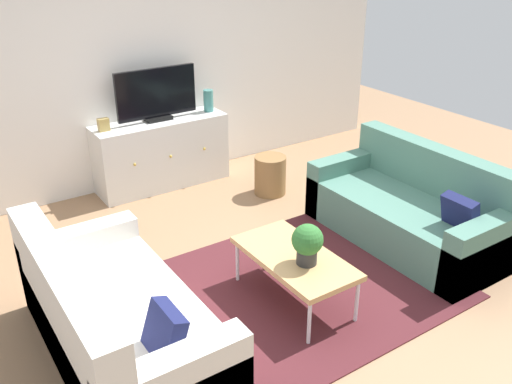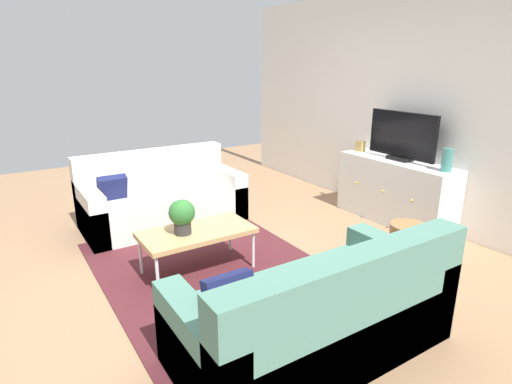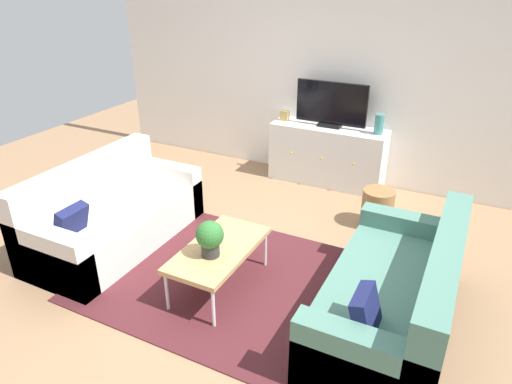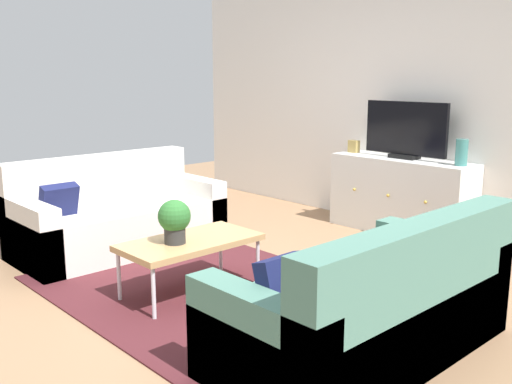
{
  "view_description": "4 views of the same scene",
  "coord_description": "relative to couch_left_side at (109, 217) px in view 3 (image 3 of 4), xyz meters",
  "views": [
    {
      "loc": [
        -2.25,
        -3.03,
        2.6
      ],
      "look_at": [
        0.0,
        0.33,
        0.68
      ],
      "focal_mm": 38.8,
      "sensor_mm": 36.0,
      "label": 1
    },
    {
      "loc": [
        3.16,
        -1.69,
        1.85
      ],
      "look_at": [
        0.0,
        0.33,
        0.68
      ],
      "focal_mm": 29.36,
      "sensor_mm": 36.0,
      "label": 2
    },
    {
      "loc": [
        1.71,
        -3.05,
        2.53
      ],
      "look_at": [
        0.0,
        0.33,
        0.68
      ],
      "focal_mm": 32.19,
      "sensor_mm": 36.0,
      "label": 3
    },
    {
      "loc": [
        3.19,
        -2.63,
        1.58
      ],
      "look_at": [
        0.0,
        0.33,
        0.68
      ],
      "focal_mm": 40.49,
      "sensor_mm": 36.0,
      "label": 4
    }
  ],
  "objects": [
    {
      "name": "tv_console",
      "position": [
        1.49,
        2.37,
        0.1
      ],
      "size": [
        1.46,
        0.47,
        0.75
      ],
      "color": "silver",
      "rests_on": "ground_plane"
    },
    {
      "name": "ground_plane",
      "position": [
        1.44,
        0.1,
        -0.28
      ],
      "size": [
        10.0,
        10.0,
        0.0
      ],
      "primitive_type": "plane",
      "color": "#997251"
    },
    {
      "name": "glass_vase",
      "position": [
        2.09,
        2.37,
        0.6
      ],
      "size": [
        0.11,
        0.11,
        0.24
      ],
      "primitive_type": "cylinder",
      "color": "teal",
      "rests_on": "tv_console"
    },
    {
      "name": "wall_back",
      "position": [
        1.44,
        2.65,
        1.07
      ],
      "size": [
        6.4,
        0.12,
        2.7
      ],
      "primitive_type": "cube",
      "color": "white",
      "rests_on": "ground_plane"
    },
    {
      "name": "potted_plant",
      "position": [
        1.39,
        -0.29,
        0.3
      ],
      "size": [
        0.23,
        0.23,
        0.31
      ],
      "color": "#2D2D2D",
      "rests_on": "coffee_table"
    },
    {
      "name": "area_rug",
      "position": [
        1.44,
        -0.05,
        -0.27
      ],
      "size": [
        2.5,
        1.9,
        0.01
      ],
      "primitive_type": "cube",
      "color": "#4C1E23",
      "rests_on": "ground_plane"
    },
    {
      "name": "mantel_clock",
      "position": [
        0.88,
        2.37,
        0.54
      ],
      "size": [
        0.11,
        0.07,
        0.13
      ],
      "primitive_type": "cube",
      "color": "tan",
      "rests_on": "tv_console"
    },
    {
      "name": "couch_left_side",
      "position": [
        0.0,
        0.0,
        0.0
      ],
      "size": [
        0.88,
        1.81,
        0.84
      ],
      "color": "silver",
      "rests_on": "ground_plane"
    },
    {
      "name": "wicker_basket",
      "position": [
        2.35,
        1.52,
        -0.07
      ],
      "size": [
        0.34,
        0.34,
        0.42
      ],
      "primitive_type": "cylinder",
      "color": "olive",
      "rests_on": "ground_plane"
    },
    {
      "name": "flat_screen_tv",
      "position": [
        1.49,
        2.39,
        0.75
      ],
      "size": [
        0.89,
        0.16,
        0.56
      ],
      "color": "black",
      "rests_on": "tv_console"
    },
    {
      "name": "coffee_table",
      "position": [
        1.39,
        -0.16,
        0.1
      ],
      "size": [
        0.52,
        1.0,
        0.41
      ],
      "color": "tan",
      "rests_on": "ground_plane"
    },
    {
      "name": "couch_right_side",
      "position": [
        2.88,
        0.0,
        0.0
      ],
      "size": [
        0.88,
        1.81,
        0.84
      ],
      "color": "#4C7A6B",
      "rests_on": "ground_plane"
    }
  ]
}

